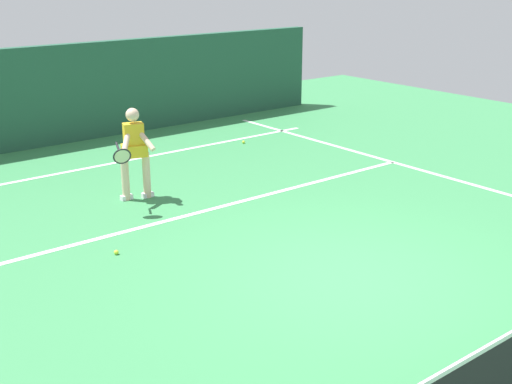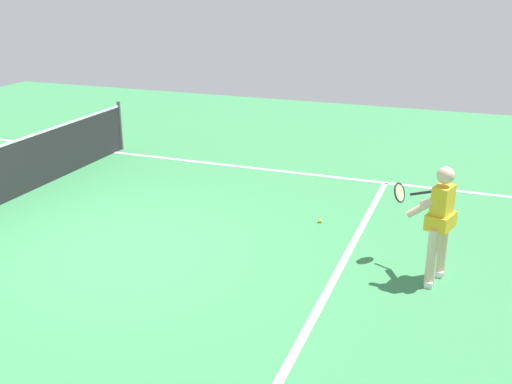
% 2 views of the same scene
% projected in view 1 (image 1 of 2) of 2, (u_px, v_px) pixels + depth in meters
% --- Properties ---
extents(ground_plane, '(23.47, 23.47, 0.00)m').
position_uv_depth(ground_plane, '(351.00, 275.00, 8.64)').
color(ground_plane, '#38844C').
extents(court_back_wall, '(13.84, 0.24, 2.14)m').
position_uv_depth(court_back_wall, '(63.00, 94.00, 14.77)').
color(court_back_wall, '#23513D').
rests_on(court_back_wall, ground).
extents(baseline_marking, '(9.84, 0.10, 0.01)m').
position_uv_depth(baseline_marking, '(113.00, 163.00, 13.48)').
color(baseline_marking, white).
rests_on(baseline_marking, ground).
extents(service_line_marking, '(8.84, 0.10, 0.01)m').
position_uv_depth(service_line_marking, '(211.00, 209.00, 10.95)').
color(service_line_marking, white).
rests_on(service_line_marking, ground).
extents(tennis_player, '(0.96, 0.88, 1.55)m').
position_uv_depth(tennis_player, '(134.00, 150.00, 11.16)').
color(tennis_player, beige).
rests_on(tennis_player, ground).
extents(tennis_ball_near, '(0.07, 0.07, 0.07)m').
position_uv_depth(tennis_ball_near, '(244.00, 142.00, 14.95)').
color(tennis_ball_near, '#D1E533').
rests_on(tennis_ball_near, ground).
extents(tennis_ball_mid, '(0.07, 0.07, 0.07)m').
position_uv_depth(tennis_ball_mid, '(116.00, 252.00, 9.23)').
color(tennis_ball_mid, '#D1E533').
rests_on(tennis_ball_mid, ground).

